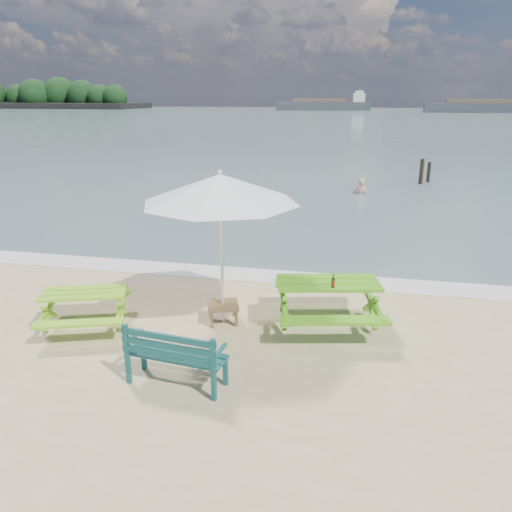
% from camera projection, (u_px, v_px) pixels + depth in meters
% --- Properties ---
extents(sea, '(300.00, 300.00, 0.00)m').
position_uv_depth(sea, '(351.00, 119.00, 86.38)').
color(sea, slate).
rests_on(sea, ground).
extents(foam_strip, '(22.00, 0.90, 0.01)m').
position_uv_depth(foam_strip, '(249.00, 275.00, 11.55)').
color(foam_strip, silver).
rests_on(foam_strip, ground).
extents(island_headland, '(90.00, 22.00, 7.60)m').
position_uv_depth(island_headland, '(5.00, 97.00, 158.21)').
color(island_headland, black).
rests_on(island_headland, ground).
extents(picnic_table_left, '(1.88, 1.98, 0.69)m').
position_uv_depth(picnic_table_left, '(86.00, 310.00, 8.85)').
color(picnic_table_left, '#7ABA1C').
rests_on(picnic_table_left, ground).
extents(picnic_table_right, '(2.17, 2.32, 0.85)m').
position_uv_depth(picnic_table_right, '(327.00, 304.00, 8.89)').
color(picnic_table_right, '#4E9E17').
rests_on(picnic_table_right, ground).
extents(park_bench, '(1.49, 0.67, 0.89)m').
position_uv_depth(park_bench, '(177.00, 367.00, 7.13)').
color(park_bench, '#0F4041').
rests_on(park_bench, ground).
extents(side_table, '(0.70, 0.70, 0.36)m').
position_uv_depth(side_table, '(223.00, 312.00, 9.12)').
color(side_table, brown).
rests_on(side_table, ground).
extents(patio_umbrella, '(3.50, 3.50, 2.71)m').
position_uv_depth(patio_umbrella, '(220.00, 189.00, 8.41)').
color(patio_umbrella, silver).
rests_on(patio_umbrella, ground).
extents(beer_bottle, '(0.06, 0.06, 0.25)m').
position_uv_depth(beer_bottle, '(333.00, 283.00, 8.45)').
color(beer_bottle, brown).
rests_on(beer_bottle, picnic_table_right).
extents(swimmer, '(0.70, 0.54, 1.73)m').
position_uv_depth(swimmer, '(360.00, 199.00, 21.06)').
color(swimmer, tan).
rests_on(swimmer, ground).
extents(mooring_pilings, '(0.58, 0.78, 1.37)m').
position_uv_depth(mooring_pilings, '(424.00, 174.00, 23.37)').
color(mooring_pilings, black).
rests_on(mooring_pilings, ground).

